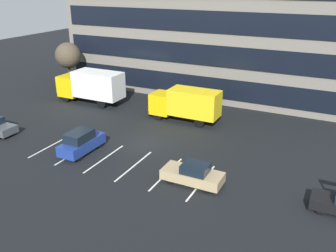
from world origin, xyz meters
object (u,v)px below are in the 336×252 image
sedan_tan (193,174)px  bare_tree (68,56)px  box_truck_yellow (91,85)px  box_truck_yellow_all (186,103)px  suv_navy (81,142)px

sedan_tan → bare_tree: bearing=147.8°
box_truck_yellow → bare_tree: bearing=151.1°
box_truck_yellow_all → box_truck_yellow: 12.16m
box_truck_yellow → suv_navy: size_ratio=1.92×
suv_navy → bare_tree: (-13.23, 14.30, 3.51)m
bare_tree → suv_navy: bearing=-47.2°
box_truck_yellow_all → suv_navy: (-4.81, -10.51, -0.97)m
box_truck_yellow → sedan_tan: (17.60, -11.52, -1.39)m
box_truck_yellow_all → bare_tree: size_ratio=1.19×
box_truck_yellow_all → suv_navy: box_truck_yellow_all is taller
suv_navy → bare_tree: bare_tree is taller
suv_navy → bare_tree: size_ratio=0.69×
box_truck_yellow → bare_tree: 7.13m
box_truck_yellow_all → sedan_tan: 12.33m
box_truck_yellow_all → suv_navy: bearing=-114.6°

